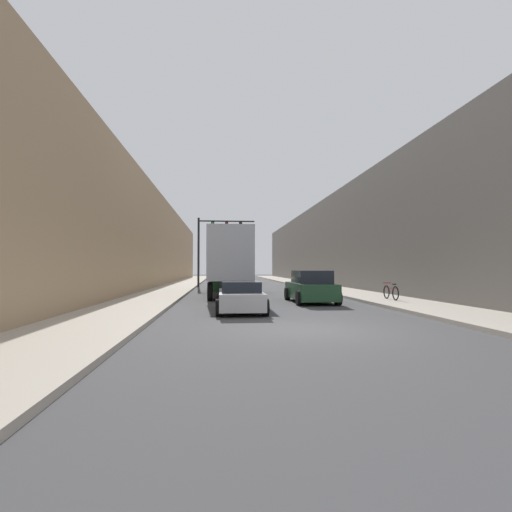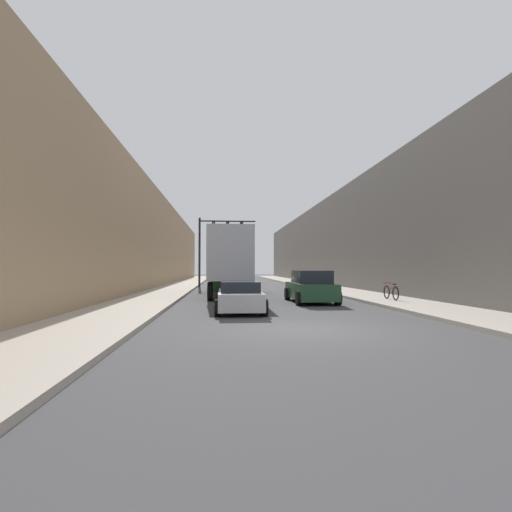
# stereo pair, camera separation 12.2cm
# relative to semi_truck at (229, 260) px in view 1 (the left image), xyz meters

# --- Properties ---
(ground_plane) EXTENTS (200.00, 200.00, 0.00)m
(ground_plane) POSITION_rel_semi_truck_xyz_m (2.00, -14.91, -2.29)
(ground_plane) COLOR #424244
(sidewalk_right) EXTENTS (3.33, 80.00, 0.15)m
(sidewalk_right) POSITION_rel_semi_truck_xyz_m (8.42, 15.09, -2.22)
(sidewalk_right) COLOR #B2A899
(sidewalk_right) RESTS_ON ground
(sidewalk_left) EXTENTS (3.33, 80.00, 0.15)m
(sidewalk_left) POSITION_rel_semi_truck_xyz_m (-4.41, 15.09, -2.22)
(sidewalk_left) COLOR #B2A899
(sidewalk_left) RESTS_ON ground
(building_right) EXTENTS (6.00, 80.00, 8.93)m
(building_right) POSITION_rel_semi_truck_xyz_m (13.09, 15.09, 2.17)
(building_right) COLOR #66605B
(building_right) RESTS_ON ground
(building_left) EXTENTS (6.00, 80.00, 8.76)m
(building_left) POSITION_rel_semi_truck_xyz_m (-9.08, 15.09, 2.09)
(building_left) COLOR tan
(building_left) RESTS_ON ground
(semi_truck) EXTENTS (2.52, 11.44, 4.08)m
(semi_truck) POSITION_rel_semi_truck_xyz_m (0.00, 0.00, 0.00)
(semi_truck) COLOR #B2B7C1
(semi_truck) RESTS_ON ground
(sedan_car) EXTENTS (1.97, 4.65, 1.25)m
(sedan_car) POSITION_rel_semi_truck_xyz_m (0.28, -9.83, -1.68)
(sedan_car) COLOR #B7B7BC
(sedan_car) RESTS_ON ground
(suv_car) EXTENTS (2.14, 4.67, 1.66)m
(suv_car) POSITION_rel_semi_truck_xyz_m (4.15, -5.90, -1.51)
(suv_car) COLOR #234C2D
(suv_car) RESTS_ON ground
(traffic_signal_gantry) EXTENTS (5.40, 0.35, 6.55)m
(traffic_signal_gantry) POSITION_rel_semi_truck_xyz_m (-1.21, 11.65, 2.35)
(traffic_signal_gantry) COLOR black
(traffic_signal_gantry) RESTS_ON ground
(parked_bicycle) EXTENTS (0.44, 1.83, 0.86)m
(parked_bicycle) POSITION_rel_semi_truck_xyz_m (8.30, -6.26, -1.76)
(parked_bicycle) COLOR black
(parked_bicycle) RESTS_ON sidewalk_right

